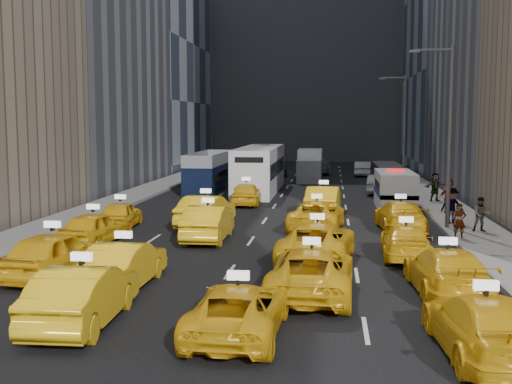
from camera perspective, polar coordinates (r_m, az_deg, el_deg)
ground at (r=21.26m, az=-3.18°, el=-8.32°), size 160.00×160.00×0.00m
sidewalk_west at (r=47.69m, az=-10.48°, el=-0.18°), size 3.00×90.00×0.15m
sidewalk_east at (r=46.10m, az=15.32°, el=-0.52°), size 3.00×90.00×0.15m
curb_west at (r=47.29m, az=-8.80°, el=-0.19°), size 0.15×90.00×0.18m
curb_east at (r=45.90m, az=13.54°, el=-0.48°), size 0.15×90.00×0.18m
building_backdrop at (r=93.49m, az=4.61°, el=15.27°), size 30.00×12.00×40.00m
streetlight_near at (r=32.75m, az=16.66°, el=5.25°), size 2.15×0.22×9.00m
streetlight_far at (r=52.57m, az=12.92°, el=5.65°), size 2.15×0.22×9.00m
taxi_1 at (r=17.75m, az=-15.14°, el=-8.80°), size 1.86×4.95×1.61m
taxi_2 at (r=16.35m, az=-1.57°, el=-10.42°), size 2.36×4.83×1.32m
taxi_3 at (r=15.81m, az=19.63°, el=-11.13°), size 2.39×5.13×1.45m
taxi_4 at (r=23.26m, az=-17.56°, el=-5.28°), size 2.42×4.97×1.63m
taxi_5 at (r=21.35m, az=-11.65°, el=-6.30°), size 1.71×4.61×1.51m
taxi_6 at (r=19.97m, az=4.95°, el=-7.09°), size 2.68×5.48×1.50m
taxi_7 at (r=20.88m, az=16.62°, el=-6.77°), size 2.32×5.17×1.47m
taxi_8 at (r=28.93m, az=-14.23°, el=-3.13°), size 2.08×4.39×1.45m
taxi_9 at (r=29.07m, az=-4.27°, el=-2.74°), size 1.77×4.92×1.61m
taxi_10 at (r=24.77m, az=5.46°, el=-4.43°), size 3.15×5.78×1.54m
taxi_11 at (r=25.96m, az=13.16°, el=-4.31°), size 2.03×4.62×1.32m
taxi_12 at (r=33.13m, az=-11.94°, el=-1.97°), size 1.94×4.13×1.37m
taxi_13 at (r=32.81m, az=-4.47°, el=-1.69°), size 2.39×5.15×1.64m
taxi_14 at (r=31.97m, az=5.42°, el=-2.06°), size 2.93×5.49×1.47m
taxi_15 at (r=32.39m, az=12.70°, el=-2.07°), size 2.41×5.25×1.49m
taxi_16 at (r=41.19m, az=-0.88°, el=-0.15°), size 1.98×4.46×1.49m
taxi_17 at (r=37.14m, az=6.03°, el=-0.74°), size 2.12×5.20×1.68m
nypd_van at (r=40.57m, az=12.25°, el=0.13°), size 2.36×5.77×2.46m
double_decker at (r=50.70m, az=-4.14°, el=1.83°), size 3.48×10.18×2.90m
city_bus at (r=49.27m, az=0.35°, el=2.02°), size 4.49×13.50×3.42m
box_truck at (r=58.07m, az=4.80°, el=2.34°), size 2.62×6.36×2.84m
misc_car_0 at (r=48.52m, az=10.84°, el=0.68°), size 2.01×4.51×1.44m
misc_car_1 at (r=62.05m, az=-3.44°, el=2.00°), size 2.67×5.40×1.47m
misc_car_2 at (r=66.04m, az=5.60°, el=2.33°), size 2.35×5.76×1.67m
misc_car_3 at (r=63.35m, az=1.99°, el=2.03°), size 2.06×4.09×1.34m
misc_car_4 at (r=64.07m, az=9.47°, el=2.05°), size 1.83×4.50×1.45m
pedestrian_0 at (r=30.08m, az=17.64°, el=-2.47°), size 0.58×0.39×1.58m
pedestrian_1 at (r=32.27m, az=19.40°, el=-1.89°), size 0.82×0.48×1.65m
pedestrian_2 at (r=34.31m, az=17.02°, el=-1.16°), size 1.27×0.72×1.85m
pedestrian_3 at (r=38.27m, az=16.67°, el=-0.54°), size 1.06×0.68×1.68m
pedestrian_4 at (r=40.70m, az=16.82°, el=-0.08°), size 0.97×0.72×1.77m
pedestrian_5 at (r=43.69m, az=15.63°, el=0.43°), size 1.78×1.14×1.86m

